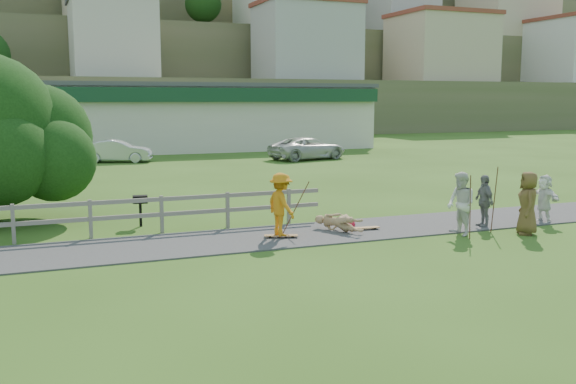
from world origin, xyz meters
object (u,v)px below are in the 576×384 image
at_px(skater_fallen, 339,223).
at_px(car_silver, 117,151).
at_px(car_white, 308,148).
at_px(spectator_c, 528,203).
at_px(spectator_b, 484,201).
at_px(bbq, 140,211).
at_px(spectator_d, 544,199).
at_px(spectator_a, 461,204).
at_px(skater_rider, 281,208).

xyz_separation_m(skater_fallen, car_silver, (-3.38, 24.24, 0.40)).
bearing_deg(skater_fallen, car_white, 42.60).
relative_size(spectator_c, car_white, 0.35).
xyz_separation_m(spectator_b, spectator_c, (0.49, -1.33, 0.11)).
height_order(car_silver, bbq, car_silver).
height_order(spectator_b, bbq, spectator_b).
bearing_deg(car_white, skater_fallen, 145.41).
bearing_deg(spectator_d, spectator_a, -81.77).
xyz_separation_m(car_white, bbq, (-13.63, -18.49, -0.24)).
height_order(skater_rider, car_silver, skater_rider).
distance_m(skater_rider, car_white, 24.05).
bearing_deg(spectator_a, spectator_d, 102.81).
relative_size(spectator_a, bbq, 1.90).
xyz_separation_m(spectator_c, car_silver, (-8.33, 26.49, -0.22)).
height_order(skater_rider, car_white, skater_rider).
distance_m(skater_rider, skater_fallen, 1.99).
height_order(spectator_d, car_white, spectator_d).
xyz_separation_m(spectator_a, spectator_b, (1.40, 0.73, -0.11)).
xyz_separation_m(skater_rider, car_white, (10.26, 21.76, -0.16)).
bearing_deg(skater_rider, spectator_d, -105.79).
bearing_deg(spectator_a, skater_rider, -103.45).
bearing_deg(car_silver, spectator_b, -145.35).
bearing_deg(spectator_b, skater_fallen, -92.13).
relative_size(skater_fallen, car_white, 0.31).
xyz_separation_m(spectator_d, car_white, (1.64, 22.58, -0.05)).
xyz_separation_m(skater_fallen, spectator_b, (4.46, -0.93, 0.51)).
distance_m(skater_rider, spectator_d, 8.65).
bearing_deg(skater_fallen, skater_rider, 159.75).
distance_m(spectator_a, car_silver, 26.68).
xyz_separation_m(spectator_a, spectator_c, (1.88, -0.60, 0.00)).
bearing_deg(skater_rider, spectator_a, -116.73).
height_order(spectator_c, spectator_d, spectator_c).
bearing_deg(spectator_b, car_white, 179.74).
bearing_deg(car_silver, spectator_c, -145.21).
distance_m(skater_fallen, car_silver, 24.48).
height_order(spectator_c, bbq, spectator_c).
bearing_deg(skater_fallen, spectator_d, -34.82).
xyz_separation_m(skater_fallen, bbq, (-5.27, 3.07, 0.19)).
relative_size(skater_fallen, spectator_b, 1.00).
bearing_deg(spectator_a, bbq, -116.63).
distance_m(spectator_b, car_white, 22.82).
height_order(spectator_c, car_white, spectator_c).
bearing_deg(spectator_b, spectator_c, 29.68).
bearing_deg(skater_rider, car_silver, -6.86).
relative_size(skater_fallen, spectator_a, 0.88).
relative_size(spectator_a, spectator_d, 1.19).
height_order(skater_fallen, car_white, car_white).
height_order(spectator_b, car_silver, spectator_b).
distance_m(spectator_b, bbq, 10.52).
xyz_separation_m(car_silver, car_white, (11.75, -2.68, 0.03)).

